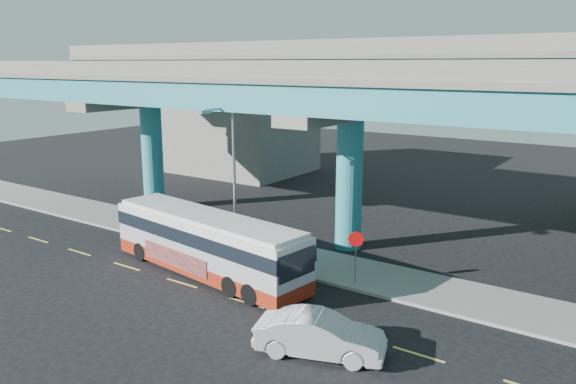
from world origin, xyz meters
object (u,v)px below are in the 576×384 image
Objects in this scene: transit_bus at (207,242)px; stop_sign at (356,246)px; parked_car at (152,215)px; street_lamp at (227,161)px; sedan at (320,335)px.

transit_bus is 7.38m from stop_sign.
transit_bus is 4.81× the size of stop_sign.
stop_sign is (15.48, -1.33, 1.19)m from parked_car.
parked_car is 0.50× the size of street_lamp.
sedan is 6.93m from stop_sign.
parked_car is 9.73m from street_lamp.
sedan is at bearing -14.81° from transit_bus.
parked_car is 15.58m from stop_sign.
street_lamp is 8.02m from stop_sign.
transit_bus is 2.99× the size of parked_car.
transit_bus is at bearing -79.59° from street_lamp.
street_lamp reaches higher than parked_car.
transit_bus is 9.61m from sedan.
stop_sign is (6.81, 2.83, 0.29)m from transit_bus.
sedan is at bearing -32.07° from street_lamp.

